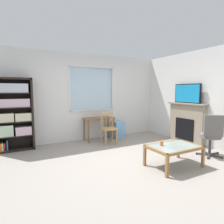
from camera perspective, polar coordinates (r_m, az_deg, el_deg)
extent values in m
cube|color=#9E9389|center=(4.38, 3.16, -14.43)|extent=(6.13, 5.53, 0.02)
cube|color=silver|center=(6.23, -7.86, -3.77)|extent=(5.13, 0.12, 0.90)
cube|color=silver|center=(6.20, -8.15, 14.91)|extent=(5.13, 0.12, 0.38)
cube|color=silver|center=(5.78, -22.52, 6.39)|extent=(2.06, 0.12, 1.38)
cube|color=silver|center=(6.95, 5.78, 6.76)|extent=(1.61, 0.12, 1.38)
cube|color=silver|center=(6.23, -6.12, 6.80)|extent=(1.46, 0.02, 1.38)
cube|color=white|center=(6.19, -5.80, 0.57)|extent=(1.52, 0.06, 0.03)
cube|color=white|center=(6.20, -5.94, 13.04)|extent=(1.52, 0.06, 0.03)
cube|color=white|center=(5.92, -12.46, 6.71)|extent=(0.03, 0.06, 1.38)
cube|color=white|center=(6.48, 0.15, 6.82)|extent=(0.03, 0.06, 1.38)
cube|color=silver|center=(5.91, 25.47, 3.69)|extent=(0.12, 4.73, 2.66)
cube|color=black|center=(5.56, -22.50, -0.43)|extent=(0.05, 0.38, 1.86)
cube|color=black|center=(5.50, -27.36, 8.74)|extent=(0.90, 0.38, 0.05)
cube|color=black|center=(5.70, -26.41, -9.75)|extent=(0.90, 0.38, 0.05)
cube|color=black|center=(5.71, -26.93, -0.47)|extent=(0.90, 0.02, 1.86)
cube|color=black|center=(5.61, -26.60, -6.19)|extent=(0.85, 0.36, 0.02)
cube|color=black|center=(5.55, -26.78, -2.53)|extent=(0.85, 0.36, 0.02)
cube|color=black|center=(5.51, -26.97, 1.20)|extent=(0.85, 0.36, 0.02)
cube|color=black|center=(5.49, -27.16, 4.97)|extent=(0.85, 0.36, 0.02)
cube|color=#B7D6B2|center=(5.57, -28.91, -4.80)|extent=(0.36, 0.32, 0.28)
cube|color=beige|center=(5.59, -24.66, -4.90)|extent=(0.38, 0.33, 0.21)
cube|color=beige|center=(5.52, -28.89, -1.42)|extent=(0.37, 0.31, 0.22)
cube|color=beige|center=(5.54, -24.73, -1.27)|extent=(0.38, 0.31, 0.20)
cube|color=beige|center=(5.49, -27.17, 2.39)|extent=(0.77, 0.30, 0.21)
cube|color=silver|center=(5.48, -27.32, 6.27)|extent=(0.71, 0.30, 0.23)
cube|color=orange|center=(5.65, -29.89, -8.82)|extent=(0.03, 0.29, 0.19)
cube|color=white|center=(5.65, -29.54, -8.77)|extent=(0.03, 0.27, 0.20)
cube|color=red|center=(5.65, -29.15, -8.81)|extent=(0.03, 0.24, 0.18)
cube|color=black|center=(5.65, -28.77, -8.75)|extent=(0.02, 0.21, 0.19)
cube|color=#286BB2|center=(5.64, -28.46, -8.42)|extent=(0.03, 0.28, 0.25)
cube|color=brown|center=(5.99, -3.93, -1.83)|extent=(0.93, 0.47, 0.03)
cylinder|color=brown|center=(5.73, -6.94, -5.83)|extent=(0.04, 0.04, 0.67)
cylinder|color=brown|center=(6.07, 0.40, -5.07)|extent=(0.04, 0.04, 0.67)
cylinder|color=brown|center=(6.06, -8.23, -5.16)|extent=(0.04, 0.04, 0.67)
cylinder|color=brown|center=(6.39, -1.20, -4.50)|extent=(0.04, 0.04, 0.67)
cube|color=tan|center=(5.58, -0.85, -4.93)|extent=(0.45, 0.43, 0.04)
cylinder|color=tan|center=(5.42, -1.84, -7.80)|extent=(0.04, 0.04, 0.43)
cylinder|color=tan|center=(5.55, 1.44, -7.45)|extent=(0.04, 0.04, 0.43)
cylinder|color=tan|center=(5.71, -3.07, -7.07)|extent=(0.04, 0.04, 0.43)
cylinder|color=tan|center=(5.84, 0.07, -6.76)|extent=(0.04, 0.04, 0.43)
cylinder|color=tan|center=(5.62, -3.10, -2.52)|extent=(0.04, 0.04, 0.45)
cylinder|color=tan|center=(5.75, 0.07, -2.31)|extent=(0.04, 0.04, 0.45)
cube|color=tan|center=(5.66, -1.50, -0.46)|extent=(0.36, 0.06, 0.06)
cylinder|color=tan|center=(5.65, -2.48, -2.78)|extent=(0.02, 0.02, 0.35)
cylinder|color=tan|center=(5.69, -1.49, -2.71)|extent=(0.02, 0.02, 0.35)
cylinder|color=tan|center=(5.73, -0.52, -2.64)|extent=(0.02, 0.02, 0.35)
cube|color=#72ADDB|center=(6.43, 1.69, -5.10)|extent=(0.35, 0.40, 0.53)
cube|color=gray|center=(6.13, 21.15, -3.19)|extent=(0.18, 1.17, 1.14)
cube|color=black|center=(6.08, 20.51, -4.73)|extent=(0.03, 0.64, 0.63)
cube|color=gray|center=(6.05, 21.25, 2.32)|extent=(0.26, 1.27, 0.04)
cube|color=black|center=(6.03, 21.37, 5.12)|extent=(0.05, 0.88, 0.55)
cube|color=#198CCC|center=(6.01, 21.19, 5.12)|extent=(0.01, 0.83, 0.50)
cylinder|color=slate|center=(5.14, 27.02, -6.27)|extent=(0.48, 0.48, 0.09)
cube|color=slate|center=(4.88, 27.76, -3.61)|extent=(0.35, 0.33, 0.48)
cylinder|color=#38383D|center=(5.19, 26.88, -8.86)|extent=(0.06, 0.06, 0.42)
cube|color=#38383D|center=(5.22, 25.24, -11.10)|extent=(0.23, 0.22, 0.03)
cylinder|color=#38383D|center=(5.20, 23.69, -11.16)|extent=(0.05, 0.05, 0.05)
cube|color=#38383D|center=(5.12, 26.62, -11.52)|extent=(0.26, 0.17, 0.03)
cylinder|color=#38383D|center=(4.99, 26.46, -12.04)|extent=(0.05, 0.05, 0.05)
cube|color=#38383D|center=(5.20, 28.21, -11.31)|extent=(0.09, 0.28, 0.03)
cylinder|color=#38383D|center=(5.16, 29.68, -11.61)|extent=(0.05, 0.05, 0.05)
cube|color=#38383D|center=(5.35, 27.77, -10.79)|extent=(0.28, 0.07, 0.03)
cylinder|color=#38383D|center=(5.46, 28.73, -10.57)|extent=(0.05, 0.05, 0.05)
cube|color=#38383D|center=(5.37, 25.99, -10.66)|extent=(0.15, 0.27, 0.03)
cylinder|color=#38383D|center=(5.48, 25.25, -10.32)|extent=(0.05, 0.05, 0.05)
cube|color=#8C9E99|center=(4.16, 17.77, -9.55)|extent=(0.92, 0.58, 0.02)
cube|color=olive|center=(3.96, 21.13, -10.71)|extent=(1.02, 0.05, 0.05)
cube|color=olive|center=(4.38, 14.73, -8.85)|extent=(1.02, 0.05, 0.05)
cube|color=olive|center=(3.84, 12.64, -10.98)|extent=(0.05, 0.68, 0.05)
cube|color=olive|center=(4.52, 22.08, -8.65)|extent=(0.05, 0.68, 0.05)
cube|color=olive|center=(3.69, 15.92, -15.35)|extent=(0.05, 0.05, 0.38)
cube|color=olive|center=(4.39, 25.22, -12.16)|extent=(0.05, 0.05, 0.38)
cube|color=olive|center=(4.14, 9.60, -12.78)|extent=(0.05, 0.05, 0.38)
cube|color=olive|center=(4.77, 18.98, -10.42)|extent=(0.05, 0.05, 0.38)
cylinder|color=orange|center=(4.09, 14.41, -8.92)|extent=(0.07, 0.07, 0.09)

